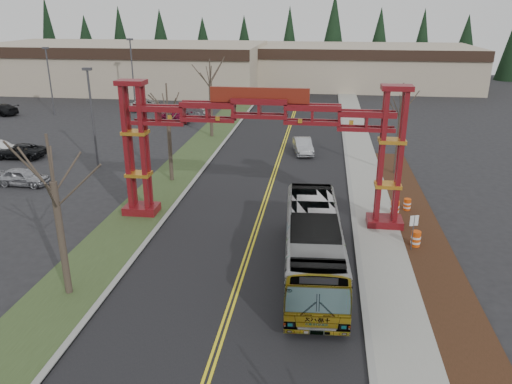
% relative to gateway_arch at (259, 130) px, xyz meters
% --- Properties ---
extents(road, '(12.00, 110.00, 0.02)m').
position_rel_gateway_arch_xyz_m(road, '(-0.00, 7.00, -5.97)').
color(road, black).
rests_on(road, ground).
extents(lane_line_left, '(0.12, 100.00, 0.01)m').
position_rel_gateway_arch_xyz_m(lane_line_left, '(-0.12, 7.00, -5.96)').
color(lane_line_left, yellow).
rests_on(lane_line_left, road).
extents(lane_line_right, '(0.12, 100.00, 0.01)m').
position_rel_gateway_arch_xyz_m(lane_line_right, '(0.12, 7.00, -5.96)').
color(lane_line_right, yellow).
rests_on(lane_line_right, road).
extents(curb_right, '(0.30, 110.00, 0.15)m').
position_rel_gateway_arch_xyz_m(curb_right, '(6.15, 7.00, -5.91)').
color(curb_right, gray).
rests_on(curb_right, ground).
extents(sidewalk_right, '(2.60, 110.00, 0.14)m').
position_rel_gateway_arch_xyz_m(sidewalk_right, '(7.60, 7.00, -5.91)').
color(sidewalk_right, gray).
rests_on(sidewalk_right, ground).
extents(landscape_strip, '(2.60, 50.00, 0.12)m').
position_rel_gateway_arch_xyz_m(landscape_strip, '(10.20, -8.00, -5.92)').
color(landscape_strip, black).
rests_on(landscape_strip, ground).
extents(grass_median, '(4.00, 110.00, 0.08)m').
position_rel_gateway_arch_xyz_m(grass_median, '(-8.00, 7.00, -5.94)').
color(grass_median, '#354623').
rests_on(grass_median, ground).
extents(curb_left, '(0.30, 110.00, 0.15)m').
position_rel_gateway_arch_xyz_m(curb_left, '(-6.15, 7.00, -5.91)').
color(curb_left, gray).
rests_on(curb_left, ground).
extents(gateway_arch, '(18.20, 1.60, 8.90)m').
position_rel_gateway_arch_xyz_m(gateway_arch, '(0.00, 0.00, 0.00)').
color(gateway_arch, '#5D0D0C').
rests_on(gateway_arch, ground).
extents(retail_building_west, '(46.00, 22.30, 7.50)m').
position_rel_gateway_arch_xyz_m(retail_building_west, '(-30.00, 53.96, -2.22)').
color(retail_building_west, tan).
rests_on(retail_building_west, ground).
extents(retail_building_east, '(38.00, 20.30, 7.00)m').
position_rel_gateway_arch_xyz_m(retail_building_east, '(10.00, 61.95, -2.47)').
color(retail_building_east, tan).
rests_on(retail_building_east, ground).
extents(conifer_treeline, '(116.10, 5.60, 13.00)m').
position_rel_gateway_arch_xyz_m(conifer_treeline, '(0.25, 74.00, 0.50)').
color(conifer_treeline, black).
rests_on(conifer_treeline, ground).
extents(transit_bus, '(3.46, 11.89, 3.27)m').
position_rel_gateway_arch_xyz_m(transit_bus, '(3.64, -6.52, -4.35)').
color(transit_bus, '#B6BBBF').
rests_on(transit_bus, ground).
extents(silver_sedan, '(2.32, 4.61, 1.45)m').
position_rel_gateway_arch_xyz_m(silver_sedan, '(2.06, 16.45, -5.26)').
color(silver_sedan, '#A5A8AD').
rests_on(silver_sedan, ground).
extents(parked_car_near_a, '(4.13, 1.72, 1.40)m').
position_rel_gateway_arch_xyz_m(parked_car_near_a, '(-19.19, 4.24, -5.28)').
color(parked_car_near_a, '#A3A4AA').
rests_on(parked_car_near_a, ground).
extents(parked_car_near_c, '(4.82, 2.30, 1.33)m').
position_rel_gateway_arch_xyz_m(parked_car_near_c, '(-23.88, 11.29, -5.32)').
color(parked_car_near_c, black).
rests_on(parked_car_near_c, ground).
extents(parked_car_mid_a, '(5.31, 3.86, 1.43)m').
position_rel_gateway_arch_xyz_m(parked_car_mid_a, '(-14.33, 28.33, -5.27)').
color(parked_car_mid_a, maroon).
rests_on(parked_car_mid_a, ground).
extents(parked_car_far_a, '(4.85, 2.26, 1.54)m').
position_rel_gateway_arch_xyz_m(parked_car_far_a, '(-13.30, 32.39, -5.21)').
color(parked_car_far_a, '#96989D').
rests_on(parked_car_far_a, ground).
extents(parked_car_far_b, '(3.39, 5.74, 1.50)m').
position_rel_gateway_arch_xyz_m(parked_car_far_b, '(-20.37, 35.67, -5.23)').
color(parked_car_far_b, silver).
rests_on(parked_car_far_b, ground).
extents(parked_car_far_c, '(5.32, 3.27, 1.44)m').
position_rel_gateway_arch_xyz_m(parked_car_far_c, '(-37.72, 29.45, -5.26)').
color(parked_car_far_c, black).
rests_on(parked_car_far_c, ground).
extents(bare_tree_median_near, '(3.36, 3.36, 7.94)m').
position_rel_gateway_arch_xyz_m(bare_tree_median_near, '(-8.00, -10.18, -0.29)').
color(bare_tree_median_near, '#382D26').
rests_on(bare_tree_median_near, ground).
extents(bare_tree_median_mid, '(3.12, 3.12, 7.75)m').
position_rel_gateway_arch_xyz_m(bare_tree_median_mid, '(-8.00, 6.93, -0.33)').
color(bare_tree_median_mid, '#382D26').
rests_on(bare_tree_median_mid, ground).
extents(bare_tree_median_far, '(3.45, 3.45, 8.16)m').
position_rel_gateway_arch_xyz_m(bare_tree_median_far, '(-8.00, 21.73, -0.14)').
color(bare_tree_median_far, '#382D26').
rests_on(bare_tree_median_far, ground).
extents(bare_tree_right_far, '(2.90, 2.90, 7.54)m').
position_rel_gateway_arch_xyz_m(bare_tree_right_far, '(10.00, 11.04, -0.40)').
color(bare_tree_right_far, '#382D26').
rests_on(bare_tree_right_far, ground).
extents(light_pole_near, '(0.74, 0.37, 8.50)m').
position_rel_gateway_arch_xyz_m(light_pole_near, '(-15.48, 9.62, -1.07)').
color(light_pole_near, '#3F3F44').
rests_on(light_pole_near, ground).
extents(light_pole_mid, '(0.74, 0.37, 8.50)m').
position_rel_gateway_arch_xyz_m(light_pole_mid, '(-31.04, 30.77, -1.06)').
color(light_pole_mid, '#3F3F44').
rests_on(light_pole_mid, ground).
extents(light_pole_far, '(0.80, 0.40, 9.26)m').
position_rel_gateway_arch_xyz_m(light_pole_far, '(-22.46, 37.27, -0.62)').
color(light_pole_far, '#3F3F44').
rests_on(light_pole_far, ground).
extents(street_sign, '(0.49, 0.21, 2.23)m').
position_rel_gateway_arch_xyz_m(street_sign, '(9.15, -3.36, -4.38)').
color(street_sign, '#3F3F44').
rests_on(street_sign, ground).
extents(barrel_south, '(0.56, 0.56, 1.03)m').
position_rel_gateway_arch_xyz_m(barrel_south, '(9.47, -2.81, -5.47)').
color(barrel_south, '#DE4A0C').
rests_on(barrel_south, ground).
extents(barrel_mid, '(0.59, 0.59, 1.08)m').
position_rel_gateway_arch_xyz_m(barrel_mid, '(8.85, 1.85, -5.44)').
color(barrel_mid, '#DE4A0C').
rests_on(barrel_mid, ground).
extents(barrel_north, '(0.49, 0.49, 0.91)m').
position_rel_gateway_arch_xyz_m(barrel_north, '(9.79, 2.80, -5.53)').
color(barrel_north, '#DE4A0C').
rests_on(barrel_north, ground).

